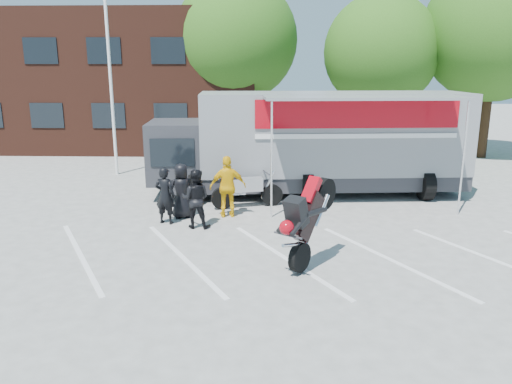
# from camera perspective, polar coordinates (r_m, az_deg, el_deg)

# --- Properties ---
(ground) EXTENTS (100.00, 100.00, 0.00)m
(ground) POSITION_cam_1_polar(r_m,az_deg,el_deg) (10.73, 2.41, -9.54)
(ground) COLOR #A8A9A3
(ground) RESTS_ON ground
(parking_bay_lines) EXTENTS (18.09, 13.33, 0.01)m
(parking_bay_lines) POSITION_cam_1_polar(r_m,az_deg,el_deg) (11.65, 2.38, -7.53)
(parking_bay_lines) COLOR white
(parking_bay_lines) RESTS_ON ground
(office_building) EXTENTS (18.00, 8.00, 7.00)m
(office_building) POSITION_cam_1_polar(r_m,az_deg,el_deg) (29.53, -18.01, 11.96)
(office_building) COLOR #472117
(office_building) RESTS_ON ground
(flagpole) EXTENTS (1.61, 0.12, 8.00)m
(flagpole) POSITION_cam_1_polar(r_m,az_deg,el_deg) (20.76, -15.84, 15.74)
(flagpole) COLOR white
(flagpole) RESTS_ON ground
(tree_left) EXTENTS (6.12, 6.12, 8.64)m
(tree_left) POSITION_cam_1_polar(r_m,az_deg,el_deg) (25.92, -2.33, 16.97)
(tree_left) COLOR #382314
(tree_left) RESTS_ON ground
(tree_mid) EXTENTS (5.44, 5.44, 7.68)m
(tree_mid) POSITION_cam_1_polar(r_m,az_deg,el_deg) (25.34, 14.10, 15.23)
(tree_mid) COLOR #382314
(tree_mid) RESTS_ON ground
(tree_right) EXTENTS (6.46, 6.46, 9.12)m
(tree_right) POSITION_cam_1_polar(r_m,az_deg,el_deg) (26.38, 25.59, 16.29)
(tree_right) COLOR #382314
(tree_right) RESTS_ON ground
(transporter_truck) EXTENTS (11.26, 6.10, 3.46)m
(transporter_truck) POSITION_cam_1_polar(r_m,az_deg,el_deg) (17.54, 6.92, -0.14)
(transporter_truck) COLOR gray
(transporter_truck) RESTS_ON ground
(parked_motorcycle) EXTENTS (2.46, 1.42, 1.22)m
(parked_motorcycle) POSITION_cam_1_polar(r_m,az_deg,el_deg) (15.70, -0.99, -1.75)
(parked_motorcycle) COLOR #AFAFB3
(parked_motorcycle) RESTS_ON ground
(stunt_bike_rider) EXTENTS (1.80, 2.02, 2.18)m
(stunt_bike_rider) POSITION_cam_1_polar(r_m,az_deg,el_deg) (11.44, 7.00, -8.07)
(stunt_bike_rider) COLOR black
(stunt_bike_rider) RESTS_ON ground
(spectator_leather_a) EXTENTS (0.92, 0.76, 1.61)m
(spectator_leather_a) POSITION_cam_1_polar(r_m,az_deg,el_deg) (14.59, -8.49, 0.12)
(spectator_leather_a) COLOR black
(spectator_leather_a) RESTS_ON ground
(spectator_leather_b) EXTENTS (0.67, 0.53, 1.62)m
(spectator_leather_b) POSITION_cam_1_polar(r_m,az_deg,el_deg) (14.13, -10.36, -0.40)
(spectator_leather_b) COLOR black
(spectator_leather_b) RESTS_ON ground
(spectator_leather_c) EXTENTS (0.84, 0.68, 1.63)m
(spectator_leather_c) POSITION_cam_1_polar(r_m,az_deg,el_deg) (13.65, -6.93, -0.76)
(spectator_leather_c) COLOR black
(spectator_leather_c) RESTS_ON ground
(spectator_hivis) EXTENTS (1.12, 0.63, 1.81)m
(spectator_hivis) POSITION_cam_1_polar(r_m,az_deg,el_deg) (14.53, -3.24, 0.60)
(spectator_hivis) COLOR yellow
(spectator_hivis) RESTS_ON ground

